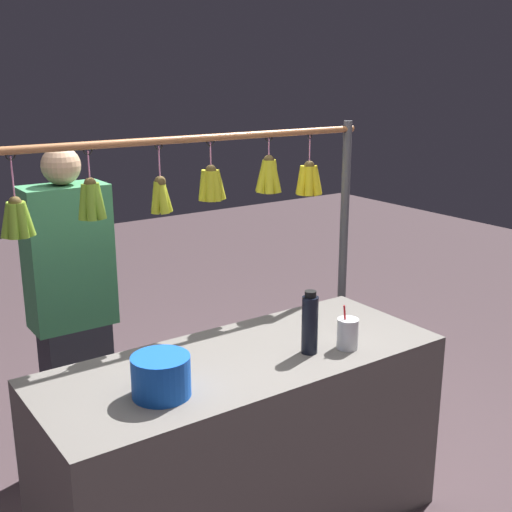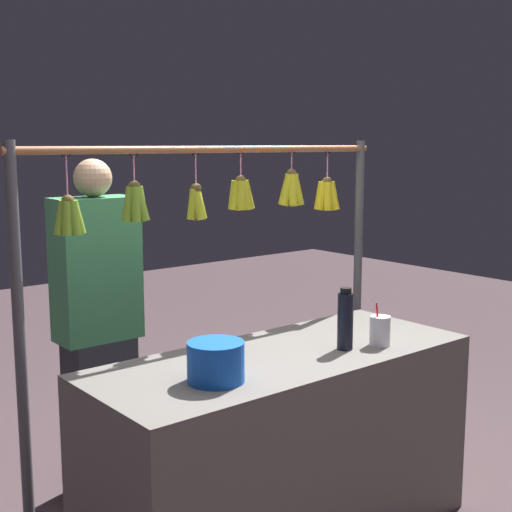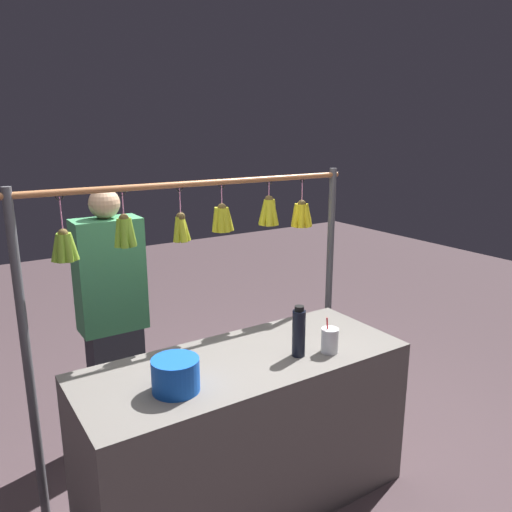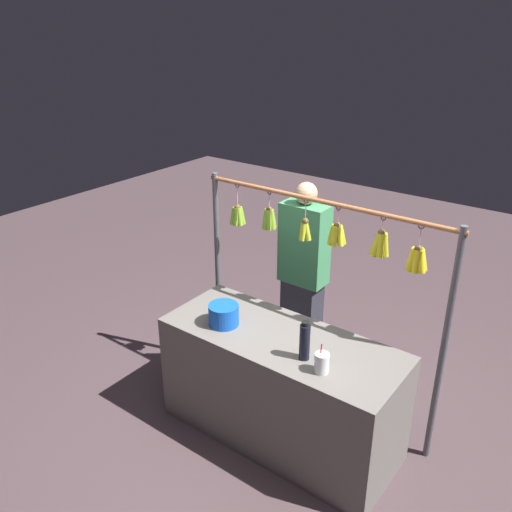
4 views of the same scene
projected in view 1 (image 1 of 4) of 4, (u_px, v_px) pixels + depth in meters
name	position (u px, v px, depth m)	size (l,w,h in m)	color
market_counter	(244.00, 448.00, 2.75)	(1.67, 0.66, 0.83)	#66605B
display_rack	(192.00, 236.00, 2.88)	(1.92, 0.14, 1.70)	#4C4C51
water_bottle	(310.00, 324.00, 2.65)	(0.07, 0.07, 0.26)	black
blue_bucket	(161.00, 376.00, 2.30)	(0.21, 0.21, 0.15)	blue
drink_cup	(348.00, 334.00, 2.71)	(0.09, 0.09, 0.19)	silver
vendor_person	(73.00, 318.00, 3.12)	(0.38, 0.21, 1.62)	#2D2D38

